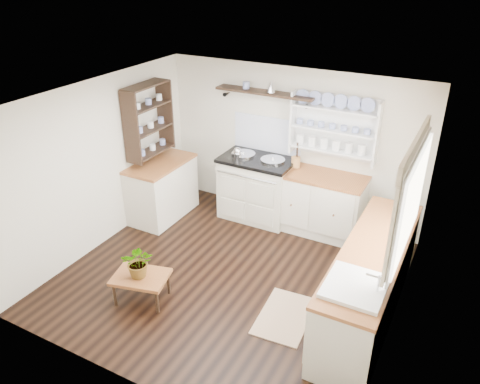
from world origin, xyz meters
name	(u,v)px	position (x,y,z in m)	size (l,w,h in m)	color
floor	(231,276)	(0.00, 0.00, 0.00)	(4.00, 3.80, 0.01)	black
wall_back	(291,145)	(0.00, 1.90, 1.15)	(4.00, 0.02, 2.30)	beige
wall_right	(405,240)	(2.00, 0.00, 1.15)	(0.02, 3.80, 2.30)	beige
wall_left	(100,165)	(-2.00, 0.00, 1.15)	(0.02, 3.80, 2.30)	beige
ceiling	(229,101)	(0.00, 0.00, 2.30)	(4.00, 3.80, 0.01)	white
window	(410,196)	(1.95, 0.15, 1.56)	(0.08, 1.55, 1.22)	white
aga_cooker	(257,187)	(-0.39, 1.57, 0.50)	(1.10, 0.76, 1.01)	beige
back_cabinets	(320,203)	(0.60, 1.60, 0.46)	(1.27, 0.63, 0.90)	silver
right_cabinets	(369,282)	(1.70, 0.10, 0.46)	(0.62, 2.43, 0.90)	silver
belfast_sink	(354,296)	(1.70, -0.65, 0.80)	(0.55, 0.60, 0.45)	white
left_cabinets	(162,189)	(-1.70, 0.90, 0.46)	(0.62, 1.13, 0.90)	silver
plate_rack	(335,126)	(0.65, 1.86, 1.56)	(1.20, 0.22, 0.90)	white
high_shelf	(265,93)	(-0.40, 1.78, 1.91)	(1.50, 0.29, 0.16)	black
left_shelving	(149,119)	(-1.84, 0.90, 1.55)	(0.28, 0.80, 1.05)	black
kettle	(237,154)	(-0.67, 1.45, 1.03)	(0.16, 0.16, 0.20)	silver
utensil_crock	(296,162)	(0.17, 1.68, 0.99)	(0.13, 0.13, 0.15)	#A7733D
center_table	(141,279)	(-0.71, -0.88, 0.30)	(0.72, 0.59, 0.34)	brown
potted_plant	(139,262)	(-0.71, -0.88, 0.54)	(0.36, 0.31, 0.40)	#3F7233
floor_rug	(285,316)	(0.91, -0.37, 0.01)	(0.55, 0.85, 0.02)	#967257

